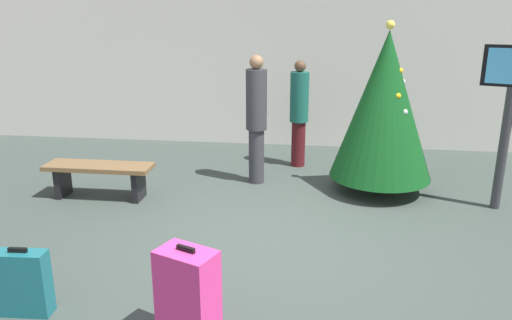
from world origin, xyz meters
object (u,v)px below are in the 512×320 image
(waiting_bench, at_px, (99,173))
(suitcase_0, at_px, (23,283))
(traveller_0, at_px, (256,116))
(suitcase_1, at_px, (188,298))
(flight_info_kiosk, at_px, (510,101))
(traveller_1, at_px, (299,111))
(holiday_tree, at_px, (384,106))

(waiting_bench, xyz_separation_m, suitcase_0, (0.54, -2.72, -0.07))
(traveller_0, distance_m, suitcase_1, 3.89)
(waiting_bench, xyz_separation_m, suitcase_1, (2.03, -2.91, 0.04))
(traveller_0, height_order, suitcase_1, traveller_0)
(flight_info_kiosk, height_order, traveller_1, flight_info_kiosk)
(flight_info_kiosk, height_order, traveller_0, flight_info_kiosk)
(waiting_bench, distance_m, suitcase_0, 2.77)
(traveller_0, bearing_deg, flight_info_kiosk, -10.67)
(suitcase_0, bearing_deg, holiday_tree, 46.37)
(suitcase_0, bearing_deg, suitcase_1, -7.47)
(waiting_bench, bearing_deg, suitcase_1, -55.10)
(holiday_tree, bearing_deg, suitcase_0, -133.63)
(traveller_0, bearing_deg, waiting_bench, -155.81)
(holiday_tree, height_order, traveller_1, holiday_tree)
(holiday_tree, distance_m, suitcase_0, 4.91)
(traveller_1, bearing_deg, suitcase_0, -114.79)
(holiday_tree, height_order, suitcase_0, holiday_tree)
(waiting_bench, bearing_deg, suitcase_0, -78.84)
(flight_info_kiosk, height_order, waiting_bench, flight_info_kiosk)
(waiting_bench, distance_m, suitcase_1, 3.55)
(traveller_1, bearing_deg, traveller_0, -122.24)
(waiting_bench, distance_m, traveller_1, 3.28)
(waiting_bench, relative_size, suitcase_1, 1.78)
(suitcase_0, distance_m, suitcase_1, 1.51)
(holiday_tree, relative_size, suitcase_0, 3.85)
(waiting_bench, height_order, suitcase_1, suitcase_1)
(waiting_bench, xyz_separation_m, traveller_0, (2.06, 0.93, 0.66))
(traveller_0, relative_size, suitcase_1, 2.30)
(traveller_0, relative_size, traveller_1, 1.09)
(holiday_tree, relative_size, traveller_0, 1.25)
(suitcase_0, bearing_deg, flight_info_kiosk, 32.32)
(traveller_0, height_order, suitcase_0, traveller_0)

